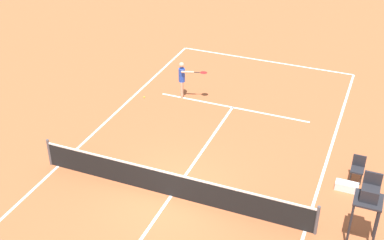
{
  "coord_description": "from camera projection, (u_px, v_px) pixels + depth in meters",
  "views": [
    {
      "loc": [
        -5.74,
        12.24,
        10.96
      ],
      "look_at": [
        0.73,
        -3.64,
        0.8
      ],
      "focal_mm": 47.95,
      "sensor_mm": 36.0,
      "label": 1
    }
  ],
  "objects": [
    {
      "name": "tennis_ball",
      "position": [
        144.0,
        97.0,
        23.18
      ],
      "size": [
        0.07,
        0.07,
        0.07
      ],
      "primitive_type": "sphere",
      "color": "#CCE033",
      "rests_on": "ground"
    },
    {
      "name": "equipment_bag",
      "position": [
        347.0,
        186.0,
        17.4
      ],
      "size": [
        0.76,
        0.32,
        0.3
      ],
      "primitive_type": "cube",
      "color": "white",
      "rests_on": "ground"
    },
    {
      "name": "tennis_net",
      "position": [
        171.0,
        184.0,
        16.95
      ],
      "size": [
        9.72,
        0.1,
        1.07
      ],
      "color": "#4C4C51",
      "rests_on": "ground"
    },
    {
      "name": "ground_plane",
      "position": [
        171.0,
        196.0,
        17.2
      ],
      "size": [
        60.0,
        60.0,
        0.0
      ],
      "primitive_type": "plane",
      "color": "#AD5933"
    },
    {
      "name": "courtside_chair_mid",
      "position": [
        358.0,
        167.0,
        17.69
      ],
      "size": [
        0.44,
        0.46,
        0.95
      ],
      "color": "#262626",
      "rests_on": "ground"
    },
    {
      "name": "umpire_chair",
      "position": [
        369.0,
        199.0,
        14.56
      ],
      "size": [
        0.8,
        0.8,
        2.41
      ],
      "color": "#232328",
      "rests_on": "ground"
    },
    {
      "name": "court_lines",
      "position": [
        171.0,
        196.0,
        17.2
      ],
      "size": [
        9.12,
        24.0,
        0.01
      ],
      "color": "white",
      "rests_on": "ground"
    },
    {
      "name": "player_serving",
      "position": [
        183.0,
        77.0,
        22.72
      ],
      "size": [
        1.32,
        0.51,
        1.72
      ],
      "rotation": [
        0.0,
        0.0,
        1.87
      ],
      "color": "#D8A884",
      "rests_on": "ground"
    }
  ]
}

